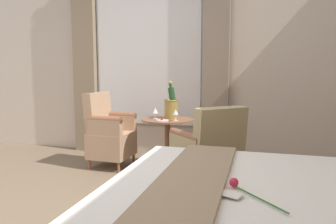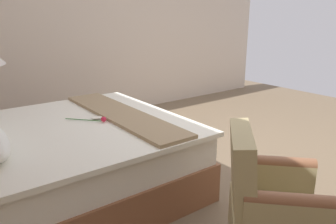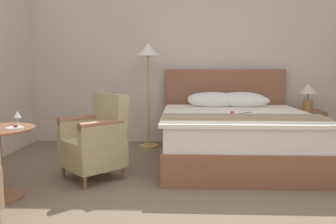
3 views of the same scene
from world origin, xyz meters
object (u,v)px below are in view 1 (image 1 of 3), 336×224
(side_table_round, at_px, (167,139))
(armchair_facing_bed, at_px, (109,134))
(armchair_by_window, at_px, (209,156))
(wine_glass_near_edge, at_px, (176,113))
(snack_plate, at_px, (162,120))
(champagne_bucket, at_px, (171,106))
(wine_glass_near_bucket, at_px, (155,111))

(side_table_round, height_order, armchair_facing_bed, armchair_facing_bed)
(armchair_by_window, height_order, armchair_facing_bed, armchair_facing_bed)
(wine_glass_near_edge, distance_m, snack_plate, 0.19)
(wine_glass_near_edge, height_order, armchair_by_window, armchair_by_window)
(wine_glass_near_edge, height_order, armchair_facing_bed, armchair_facing_bed)
(champagne_bucket, distance_m, armchair_facing_bed, 0.91)
(snack_plate, relative_size, armchair_by_window, 0.16)
(snack_plate, height_order, armchair_by_window, armchair_by_window)
(snack_plate, bearing_deg, wine_glass_near_edge, 108.40)
(side_table_round, distance_m, armchair_facing_bed, 0.79)
(wine_glass_near_edge, bearing_deg, wine_glass_near_bucket, -109.73)
(snack_plate, height_order, armchair_facing_bed, armchair_facing_bed)
(armchair_by_window, xyz_separation_m, armchair_facing_bed, (-0.68, -1.42, 0.03))
(side_table_round, height_order, armchair_by_window, armchair_by_window)
(champagne_bucket, distance_m, wine_glass_near_bucket, 0.22)
(champagne_bucket, bearing_deg, wine_glass_near_bucket, -60.90)
(wine_glass_near_bucket, bearing_deg, wine_glass_near_edge, 70.27)
(armchair_facing_bed, bearing_deg, champagne_bucket, 98.76)
(wine_glass_near_edge, xyz_separation_m, snack_plate, (0.05, -0.15, -0.09))
(side_table_round, distance_m, snack_plate, 0.32)
(side_table_round, xyz_separation_m, armchair_facing_bed, (0.05, -0.79, 0.04))
(wine_glass_near_bucket, xyz_separation_m, snack_plate, (0.16, 0.14, -0.09))
(wine_glass_near_bucket, bearing_deg, snack_plate, 42.20)
(wine_glass_near_edge, bearing_deg, snack_plate, -71.60)
(wine_glass_near_bucket, relative_size, armchair_facing_bed, 0.14)
(wine_glass_near_edge, bearing_deg, armchair_by_window, 39.59)
(armchair_facing_bed, bearing_deg, armchair_by_window, 64.34)
(wine_glass_near_edge, height_order, snack_plate, wine_glass_near_edge)
(side_table_round, height_order, snack_plate, snack_plate)
(snack_plate, xyz_separation_m, armchair_facing_bed, (-0.13, -0.77, -0.23))
(wine_glass_near_bucket, distance_m, armchair_facing_bed, 0.71)
(side_table_round, xyz_separation_m, snack_plate, (0.18, -0.01, 0.27))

